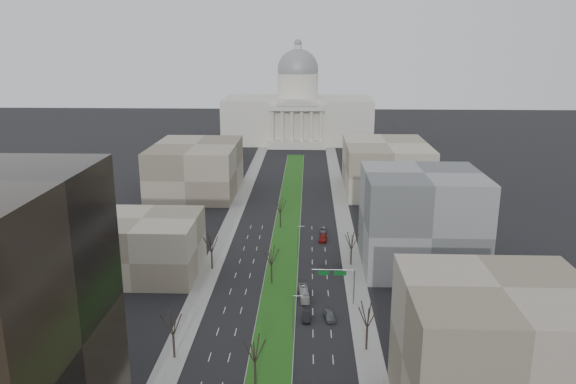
% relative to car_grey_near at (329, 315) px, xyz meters
% --- Properties ---
extents(ground, '(600.00, 600.00, 0.00)m').
position_rel_car_grey_near_xyz_m(ground, '(-10.86, 56.52, -0.84)').
color(ground, black).
rests_on(ground, ground).
extents(median, '(8.00, 222.03, 0.20)m').
position_rel_car_grey_near_xyz_m(median, '(-10.86, 55.51, -0.74)').
color(median, '#999993').
rests_on(median, ground).
extents(sidewalk_left, '(5.00, 330.00, 0.15)m').
position_rel_car_grey_near_xyz_m(sidewalk_left, '(-28.36, 31.52, -0.77)').
color(sidewalk_left, gray).
rests_on(sidewalk_left, ground).
extents(sidewalk_right, '(5.00, 330.00, 0.15)m').
position_rel_car_grey_near_xyz_m(sidewalk_right, '(6.64, 31.52, -0.77)').
color(sidewalk_right, gray).
rests_on(sidewalk_right, ground).
extents(capitol, '(80.00, 46.00, 55.00)m').
position_rel_car_grey_near_xyz_m(capitol, '(-10.86, 206.11, 15.46)').
color(capitol, beige).
rests_on(capitol, ground).
extents(building_beige_left, '(26.00, 22.00, 14.00)m').
position_rel_car_grey_near_xyz_m(building_beige_left, '(-43.86, 21.52, 6.16)').
color(building_beige_left, gray).
rests_on(building_beige_left, ground).
extents(building_tan_right, '(26.00, 24.00, 22.00)m').
position_rel_car_grey_near_xyz_m(building_tan_right, '(22.14, -31.48, 10.16)').
color(building_tan_right, gray).
rests_on(building_tan_right, ground).
extents(building_grey_right, '(28.00, 26.00, 24.00)m').
position_rel_car_grey_near_xyz_m(building_grey_right, '(23.14, 28.52, 11.16)').
color(building_grey_right, slate).
rests_on(building_grey_right, ground).
extents(building_far_left, '(30.00, 40.00, 18.00)m').
position_rel_car_grey_near_xyz_m(building_far_left, '(-45.86, 96.52, 8.16)').
color(building_far_left, gray).
rests_on(building_far_left, ground).
extents(building_far_right, '(30.00, 40.00, 18.00)m').
position_rel_car_grey_near_xyz_m(building_far_right, '(24.14, 101.52, 8.16)').
color(building_far_right, gray).
rests_on(building_far_right, ground).
extents(tree_left_mid, '(5.40, 5.40, 9.72)m').
position_rel_car_grey_near_xyz_m(tree_left_mid, '(-28.06, -15.48, 6.16)').
color(tree_left_mid, black).
rests_on(tree_left_mid, ground).
extents(tree_left_far, '(5.28, 5.28, 9.50)m').
position_rel_car_grey_near_xyz_m(tree_left_far, '(-28.06, 24.52, 6.00)').
color(tree_left_far, black).
rests_on(tree_left_far, ground).
extents(tree_right_mid, '(5.52, 5.52, 9.94)m').
position_rel_car_grey_near_xyz_m(tree_right_mid, '(6.34, -11.48, 6.31)').
color(tree_right_mid, black).
rests_on(tree_right_mid, ground).
extents(tree_right_far, '(5.04, 5.04, 9.07)m').
position_rel_car_grey_near_xyz_m(tree_right_far, '(6.34, 28.52, 5.69)').
color(tree_right_far, black).
rests_on(tree_right_far, ground).
extents(tree_median_a, '(5.40, 5.40, 9.72)m').
position_rel_car_grey_near_xyz_m(tree_median_a, '(-12.86, -23.48, 6.16)').
color(tree_median_a, black).
rests_on(tree_median_a, ground).
extents(tree_median_b, '(5.40, 5.40, 9.72)m').
position_rel_car_grey_near_xyz_m(tree_median_b, '(-12.86, 16.52, 6.16)').
color(tree_median_b, black).
rests_on(tree_median_b, ground).
extents(tree_median_c, '(5.40, 5.40, 9.72)m').
position_rel_car_grey_near_xyz_m(tree_median_c, '(-12.86, 56.52, 6.16)').
color(tree_median_c, black).
rests_on(tree_median_c, ground).
extents(streetlamp_median_b, '(1.90, 0.20, 9.16)m').
position_rel_car_grey_near_xyz_m(streetlamp_median_b, '(-7.10, -8.48, 3.97)').
color(streetlamp_median_b, gray).
rests_on(streetlamp_median_b, ground).
extents(streetlamp_median_c, '(1.90, 0.20, 9.16)m').
position_rel_car_grey_near_xyz_m(streetlamp_median_c, '(-7.10, 31.52, 3.97)').
color(streetlamp_median_c, gray).
rests_on(streetlamp_median_c, ground).
extents(mast_arm_signs, '(9.12, 0.24, 8.09)m').
position_rel_car_grey_near_xyz_m(mast_arm_signs, '(2.63, 6.55, 5.27)').
color(mast_arm_signs, gray).
rests_on(mast_arm_signs, ground).
extents(car_grey_near, '(2.74, 5.18, 1.68)m').
position_rel_car_grey_near_xyz_m(car_grey_near, '(0.00, 0.00, 0.00)').
color(car_grey_near, '#565B5F').
rests_on(car_grey_near, ground).
extents(car_black, '(1.83, 4.82, 1.57)m').
position_rel_car_grey_near_xyz_m(car_black, '(-4.62, -0.34, -0.05)').
color(car_black, black).
rests_on(car_black, ground).
extents(car_red, '(2.63, 5.53, 1.56)m').
position_rel_car_grey_near_xyz_m(car_red, '(-0.31, 45.81, -0.06)').
color(car_red, maroon).
rests_on(car_red, ground).
extents(car_grey_far, '(2.34, 4.53, 1.22)m').
position_rel_car_grey_near_xyz_m(car_grey_far, '(0.01, 53.12, -0.23)').
color(car_grey_far, '#56585F').
rests_on(car_grey_far, ground).
extents(box_van, '(2.52, 7.91, 2.16)m').
position_rel_car_grey_near_xyz_m(box_van, '(-5.26, 9.33, 0.24)').
color(box_van, '#B9B9B9').
rests_on(box_van, ground).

